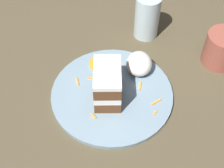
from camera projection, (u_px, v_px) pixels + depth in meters
name	position (u px, v px, depth m)	size (l,w,h in m)	color
ground_plane	(100.00, 96.00, 0.76)	(6.00, 6.00, 0.00)	#38332D
dining_table	(100.00, 92.00, 0.75)	(1.06, 1.07, 0.03)	#4C422D
plate	(112.00, 94.00, 0.72)	(0.28, 0.28, 0.01)	gray
cake_slice	(108.00, 84.00, 0.67)	(0.10, 0.06, 0.09)	brown
cream_dollop	(139.00, 64.00, 0.73)	(0.07, 0.06, 0.05)	white
orange_garnish	(103.00, 64.00, 0.76)	(0.06, 0.06, 0.01)	orange
carrot_shreds_scatter	(120.00, 94.00, 0.71)	(0.12, 0.20, 0.00)	orange
drinking_glass	(147.00, 19.00, 0.81)	(0.07, 0.07, 0.12)	silver
coffee_mug	(223.00, 48.00, 0.76)	(0.09, 0.09, 0.08)	#994C3D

